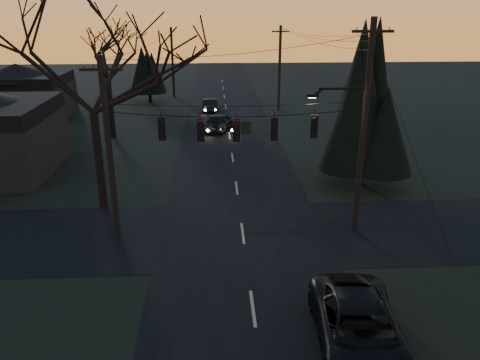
{
  "coord_description": "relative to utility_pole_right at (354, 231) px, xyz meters",
  "views": [
    {
      "loc": [
        -1.29,
        -10.33,
        10.49
      ],
      "look_at": [
        -0.23,
        8.22,
        3.47
      ],
      "focal_mm": 35.0,
      "sensor_mm": 36.0,
      "label": 1
    }
  ],
  "objects": [
    {
      "name": "sedan_oncoming_a",
      "position": [
        -6.3,
        19.8,
        0.77
      ],
      "size": [
        3.5,
        4.89,
        1.55
      ],
      "primitive_type": "imported",
      "rotation": [
        0.0,
        0.0,
        2.73
      ],
      "color": "black",
      "rests_on": "ground"
    },
    {
      "name": "utility_pole_far_r",
      "position": [
        0.0,
        28.0,
        0.0
      ],
      "size": [
        1.8,
        0.3,
        8.5
      ],
      "primitive_type": null,
      "color": "black",
      "rests_on": "ground"
    },
    {
      "name": "bare_tree_left",
      "position": [
        -12.97,
        3.76,
        7.33
      ],
      "size": [
        8.93,
        8.93,
        10.48
      ],
      "color": "black",
      "rests_on": "ground"
    },
    {
      "name": "cross_road",
      "position": [
        -5.5,
        0.0,
        0.01
      ],
      "size": [
        60.0,
        7.0,
        0.02
      ],
      "primitive_type": "cube",
      "color": "black",
      "rests_on": "ground"
    },
    {
      "name": "utility_pole_right",
      "position": [
        0.0,
        0.0,
        0.0
      ],
      "size": [
        5.0,
        0.3,
        10.0
      ],
      "primitive_type": null,
      "color": "black",
      "rests_on": "ground"
    },
    {
      "name": "sedan_oncoming_b",
      "position": [
        -7.14,
        28.01,
        0.63
      ],
      "size": [
        1.61,
        3.93,
        1.27
      ],
      "primitive_type": "imported",
      "rotation": [
        0.0,
        0.0,
        3.07
      ],
      "color": "black",
      "rests_on": "ground"
    },
    {
      "name": "evergreen_dist",
      "position": [
        -13.98,
        33.03,
        3.76
      ],
      "size": [
        3.91,
        3.91,
        6.34
      ],
      "color": "black",
      "rests_on": "ground"
    },
    {
      "name": "bare_tree_dist",
      "position": [
        -15.22,
        18.14,
        6.62
      ],
      "size": [
        7.1,
        7.1,
        9.48
      ],
      "color": "black",
      "rests_on": "ground"
    },
    {
      "name": "span_signal_assembly",
      "position": [
        -5.74,
        0.0,
        5.27
      ],
      "size": [
        11.5,
        0.44,
        1.55
      ],
      "color": "black",
      "rests_on": "ground"
    },
    {
      "name": "house_left_far",
      "position": [
        -25.5,
        26.0,
        2.6
      ],
      "size": [
        9.0,
        7.0,
        5.2
      ],
      "color": "black",
      "rests_on": "ground"
    },
    {
      "name": "evergreen_right",
      "position": [
        2.2,
        6.38,
        4.86
      ],
      "size": [
        4.44,
        4.44,
        8.54
      ],
      "color": "black",
      "rests_on": "ground"
    },
    {
      "name": "utility_pole_far_l",
      "position": [
        -11.5,
        36.0,
        0.0
      ],
      "size": [
        0.3,
        0.3,
        8.0
      ],
      "primitive_type": null,
      "color": "black",
      "rests_on": "ground"
    },
    {
      "name": "main_road",
      "position": [
        -5.5,
        10.0,
        0.01
      ],
      "size": [
        8.0,
        120.0,
        0.02
      ],
      "primitive_type": "cube",
      "color": "black",
      "rests_on": "ground"
    },
    {
      "name": "suv_near",
      "position": [
        -2.3,
        -8.4,
        0.81
      ],
      "size": [
        3.13,
        6.02,
        1.62
      ],
      "primitive_type": "imported",
      "rotation": [
        0.0,
        0.0,
        -0.08
      ],
      "color": "black",
      "rests_on": "ground"
    },
    {
      "name": "utility_pole_left",
      "position": [
        -11.5,
        0.0,
        0.0
      ],
      "size": [
        1.8,
        0.3,
        8.5
      ],
      "primitive_type": null,
      "color": "black",
      "rests_on": "ground"
    }
  ]
}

